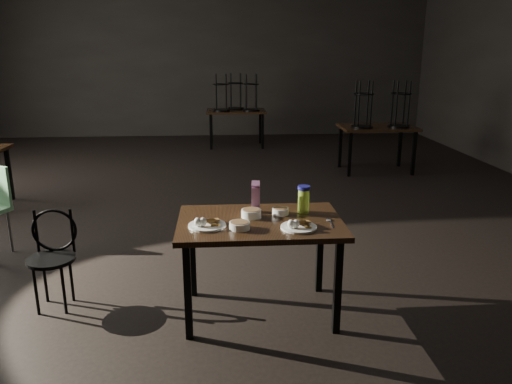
{
  "coord_description": "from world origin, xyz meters",
  "views": [
    {
      "loc": [
        0.26,
        -5.72,
        1.95
      ],
      "look_at": [
        0.54,
        -1.89,
        0.85
      ],
      "focal_mm": 35.0,
      "sensor_mm": 36.0,
      "label": 1
    }
  ],
  "objects": [
    {
      "name": "plate_right",
      "position": [
        0.8,
        -2.48,
        0.77
      ],
      "size": [
        0.25,
        0.25,
        0.08
      ],
      "color": "white",
      "rests_on": "main_table"
    },
    {
      "name": "bg_table_right",
      "position": [
        2.82,
        2.16,
        0.75
      ],
      "size": [
        1.2,
        0.8,
        1.48
      ],
      "color": "black",
      "rests_on": "ground"
    },
    {
      "name": "juice_carton",
      "position": [
        0.53,
        -2.1,
        0.87
      ],
      "size": [
        0.07,
        0.07,
        0.25
      ],
      "color": "#901A79",
      "rests_on": "main_table"
    },
    {
      "name": "plate_left",
      "position": [
        0.16,
        -2.4,
        0.77
      ],
      "size": [
        0.27,
        0.27,
        0.09
      ],
      "color": "white",
      "rests_on": "main_table"
    },
    {
      "name": "water_bottle",
      "position": [
        0.89,
        -2.14,
        0.86
      ],
      "size": [
        0.12,
        0.12,
        0.21
      ],
      "color": "#A9D43E",
      "rests_on": "main_table"
    },
    {
      "name": "spoon",
      "position": [
        1.04,
        -2.35,
        0.75
      ],
      "size": [
        0.05,
        0.2,
        0.01
      ],
      "color": "silver",
      "rests_on": "main_table"
    },
    {
      "name": "bowl_near",
      "position": [
        0.48,
        -2.22,
        0.78
      ],
      "size": [
        0.15,
        0.15,
        0.06
      ],
      "color": "white",
      "rests_on": "main_table"
    },
    {
      "name": "main_table",
      "position": [
        0.54,
        -2.29,
        0.67
      ],
      "size": [
        1.2,
        0.8,
        0.75
      ],
      "color": "black",
      "rests_on": "ground"
    },
    {
      "name": "bowl_big",
      "position": [
        0.39,
        -2.47,
        0.78
      ],
      "size": [
        0.15,
        0.15,
        0.05
      ],
      "color": "white",
      "rests_on": "main_table"
    },
    {
      "name": "room",
      "position": [
        -0.06,
        0.01,
        2.33
      ],
      "size": [
        12.0,
        12.04,
        3.22
      ],
      "color": "black",
      "rests_on": "ground"
    },
    {
      "name": "bentwood_chair",
      "position": [
        -1.05,
        -2.04,
        0.45
      ],
      "size": [
        0.36,
        0.36,
        0.76
      ],
      "rotation": [
        0.0,
        0.0,
        0.03
      ],
      "color": "black",
      "rests_on": "ground"
    },
    {
      "name": "bg_table_far",
      "position": [
        0.6,
        4.56,
        0.78
      ],
      "size": [
        1.2,
        0.8,
        1.48
      ],
      "color": "black",
      "rests_on": "ground"
    },
    {
      "name": "bowl_far",
      "position": [
        0.71,
        -2.17,
        0.78
      ],
      "size": [
        0.12,
        0.12,
        0.05
      ],
      "color": "white",
      "rests_on": "main_table"
    }
  ]
}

